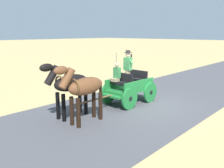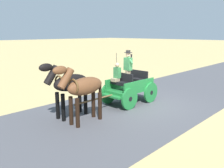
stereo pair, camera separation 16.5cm
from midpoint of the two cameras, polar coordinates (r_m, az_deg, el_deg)
The scene contains 5 objects.
ground_plane at distance 11.14m, azimuth 7.51°, elevation -4.78°, with size 200.00×200.00×0.00m, color tan.
road_surface at distance 11.14m, azimuth 7.51°, elevation -4.76°, with size 6.04×160.00×0.01m, color #4C4C51.
horse_drawn_carriage at distance 10.98m, azimuth 4.50°, elevation -0.56°, with size 1.43×4.50×2.50m.
horse_near_side at distance 8.48m, azimuth -6.48°, elevation -0.92°, with size 0.60×2.13×2.21m.
horse_off_side at distance 9.16m, azimuth -9.90°, elevation -0.03°, with size 0.59×2.13×2.21m.
Camera 2 is at (-6.37, 8.53, 3.26)m, focal length 37.78 mm.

